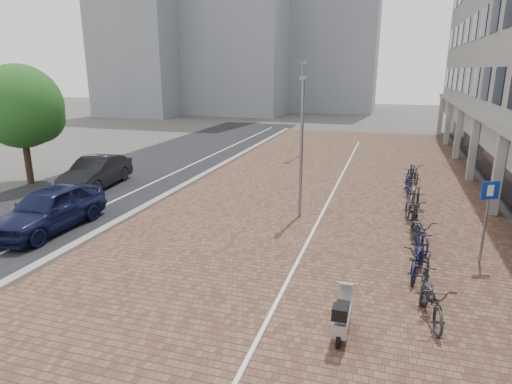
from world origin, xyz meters
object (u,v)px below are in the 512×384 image
Objects in this scene: parking_sign at (487,209)px; car_dark at (96,172)px; scooter_front at (342,314)px; car_navy at (49,209)px.

car_dark is at bearing 141.67° from parking_sign.
car_dark reaches higher than scooter_front.
car_dark is 17.25m from parking_sign.
car_navy is at bearing 162.53° from scooter_front.
scooter_front is at bearing -150.37° from parking_sign.
car_navy is 11.52m from scooter_front.
scooter_front is (13.13, -9.09, -0.26)m from car_dark.
parking_sign is at bearing 6.01° from car_navy.
scooter_front is at bearing -41.69° from car_dark.
parking_sign is at bearing 54.09° from scooter_front.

